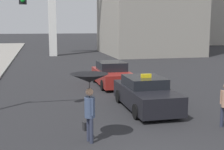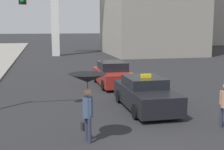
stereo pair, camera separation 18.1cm
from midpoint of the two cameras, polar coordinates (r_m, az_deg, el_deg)
The scene contains 3 objects.
taxi at distance 13.73m, azimuth 6.49°, elevation -3.48°, with size 1.91×4.42×1.55m.
sedan_red at distance 19.04m, azimuth 0.47°, elevation 0.07°, with size 1.91×4.35×1.44m.
pedestrian_with_umbrella at distance 9.53m, azimuth -3.97°, elevation -2.03°, with size 1.17×1.17×2.17m.
Camera 2 is at (-2.50, -6.96, 3.59)m, focal length 50.00 mm.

